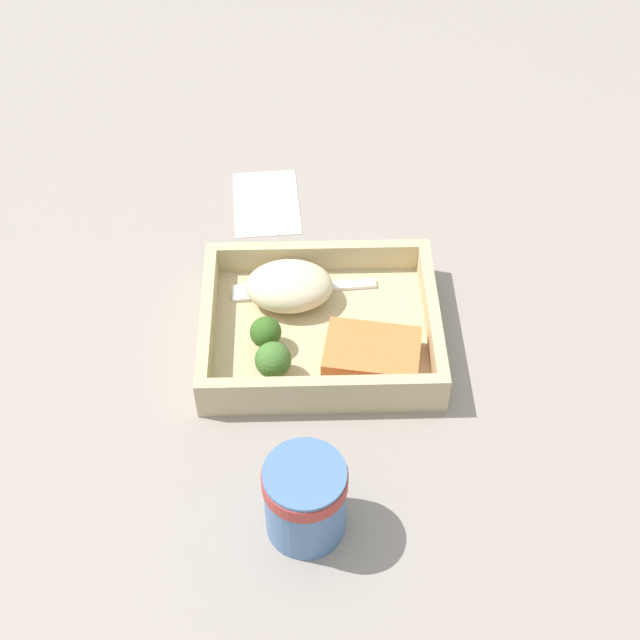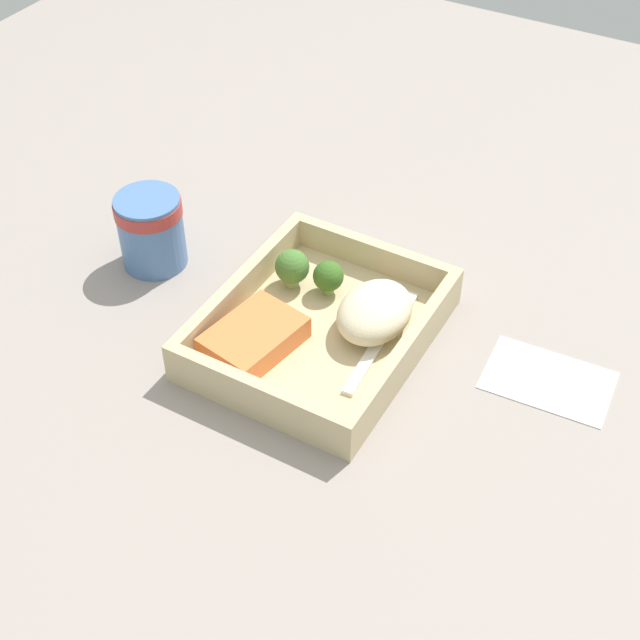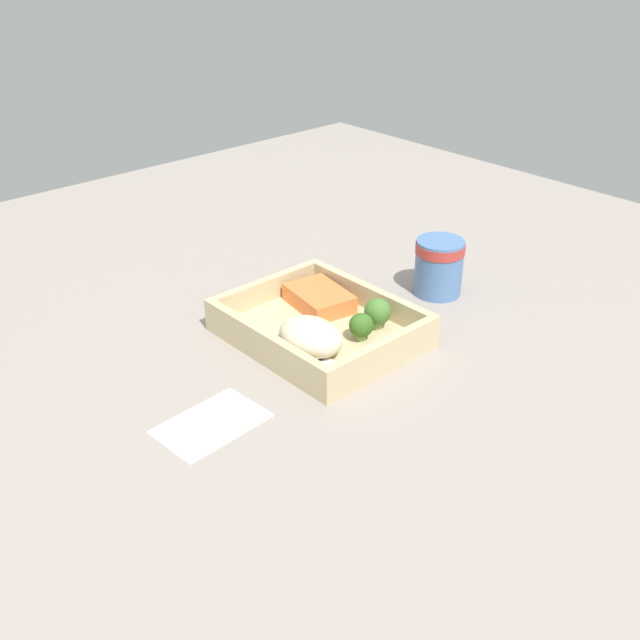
# 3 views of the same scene
# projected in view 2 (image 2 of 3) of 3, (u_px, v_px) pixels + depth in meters

# --- Properties ---
(ground_plane) EXTENTS (1.60, 1.60, 0.02)m
(ground_plane) POSITION_uv_depth(u_px,v_px,m) (320.00, 347.00, 0.89)
(ground_plane) COLOR gray
(takeout_tray) EXTENTS (0.24, 0.20, 0.01)m
(takeout_tray) POSITION_uv_depth(u_px,v_px,m) (320.00, 335.00, 0.88)
(takeout_tray) COLOR #C6B285
(takeout_tray) RESTS_ON ground_plane
(tray_rim) EXTENTS (0.24, 0.20, 0.03)m
(tray_rim) POSITION_uv_depth(u_px,v_px,m) (320.00, 319.00, 0.87)
(tray_rim) COLOR #C6B285
(tray_rim) RESTS_ON takeout_tray
(salmon_fillet) EXTENTS (0.10, 0.08, 0.02)m
(salmon_fillet) POSITION_uv_depth(u_px,v_px,m) (254.00, 338.00, 0.85)
(salmon_fillet) COLOR orange
(salmon_fillet) RESTS_ON takeout_tray
(mashed_potatoes) EXTENTS (0.09, 0.07, 0.04)m
(mashed_potatoes) POSITION_uv_depth(u_px,v_px,m) (375.00, 312.00, 0.87)
(mashed_potatoes) COLOR beige
(mashed_potatoes) RESTS_ON takeout_tray
(broccoli_floret_1) EXTENTS (0.03, 0.03, 0.04)m
(broccoli_floret_1) POSITION_uv_depth(u_px,v_px,m) (328.00, 277.00, 0.90)
(broccoli_floret_1) COLOR #7EA25B
(broccoli_floret_1) RESTS_ON takeout_tray
(broccoli_floret_2) EXTENTS (0.04, 0.04, 0.04)m
(broccoli_floret_2) POSITION_uv_depth(u_px,v_px,m) (292.00, 267.00, 0.91)
(broccoli_floret_2) COLOR #8AA867
(broccoli_floret_2) RESTS_ON takeout_tray
(fork) EXTENTS (0.16, 0.03, 0.00)m
(fork) POSITION_uv_depth(u_px,v_px,m) (383.00, 334.00, 0.87)
(fork) COLOR white
(fork) RESTS_ON takeout_tray
(paper_cup) EXTENTS (0.07, 0.07, 0.08)m
(paper_cup) POSITION_uv_depth(u_px,v_px,m) (151.00, 227.00, 0.94)
(paper_cup) COLOR #4D74AB
(paper_cup) RESTS_ON ground_plane
(receipt_slip) EXTENTS (0.08, 0.12, 0.00)m
(receipt_slip) POSITION_uv_depth(u_px,v_px,m) (548.00, 380.00, 0.84)
(receipt_slip) COLOR white
(receipt_slip) RESTS_ON ground_plane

